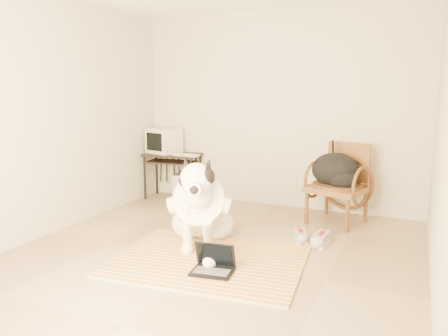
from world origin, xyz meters
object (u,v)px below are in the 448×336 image
Objects in this scene: rattan_chair at (340,183)px; pc_tower at (183,186)px; crt_monitor at (164,141)px; dog at (201,208)px; computer_desk at (172,160)px; laptop at (213,265)px; backpack at (337,172)px.

pc_tower is at bearing 175.33° from rattan_chair.
crt_monitor is at bearing 175.63° from rattan_chair.
crt_monitor is at bearing 131.33° from dog.
dog is 2.26m from crt_monitor.
computer_desk is 1.70× the size of crt_monitor.
pc_tower is (-1.14, 1.65, -0.21)m from dog.
dog is at bearing -51.29° from computer_desk.
crt_monitor reaches higher than dog.
computer_desk is (-1.31, 1.63, 0.18)m from dog.
laptop is at bearing -50.11° from crt_monitor.
crt_monitor reaches higher than laptop.
computer_desk is (-1.74, 2.23, 0.51)m from laptop.
pc_tower is at bearing 124.54° from dog.
computer_desk is at bearing -11.42° from crt_monitor.
rattan_chair is 1.69× the size of backpack.
pc_tower is at bearing 6.12° from computer_desk.
computer_desk is 0.32m from crt_monitor.
backpack is (2.63, -0.26, -0.23)m from crt_monitor.
laptop is 0.79× the size of crt_monitor.
rattan_chair is at bearing 58.01° from backpack.
backpack is (0.73, 2.01, 0.56)m from laptop.
laptop is (0.43, -0.60, -0.33)m from dog.
backpack reaches higher than pc_tower.
backpack is (-0.03, -0.05, 0.16)m from rattan_chair.
backpack is (2.47, -0.23, 0.06)m from computer_desk.
rattan_chair is (2.33, -0.19, 0.29)m from pc_tower.
computer_desk is at bearing 127.90° from laptop.
dog is 1.30× the size of rattan_chair.
rattan_chair is (2.66, -0.20, -0.38)m from crt_monitor.
laptop is 3.06m from crt_monitor.
dog is 2.19× the size of backpack.
dog is 3.16× the size of laptop.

